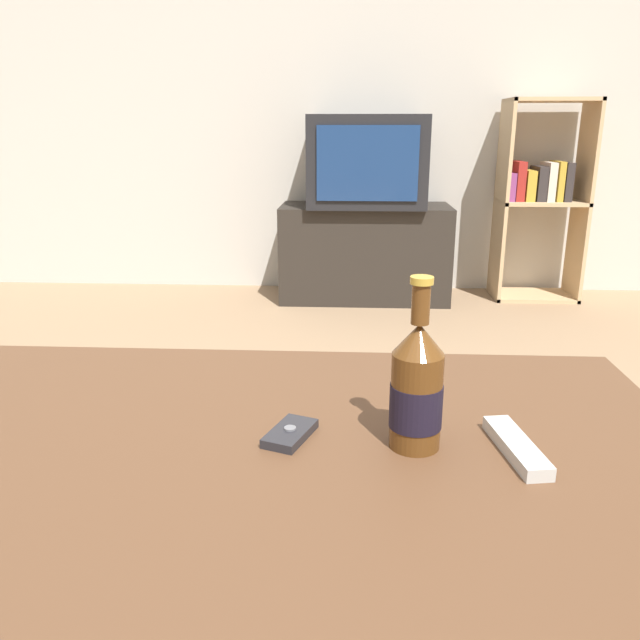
{
  "coord_description": "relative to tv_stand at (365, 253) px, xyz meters",
  "views": [
    {
      "loc": [
        0.16,
        -0.81,
        0.95
      ],
      "look_at": [
        0.1,
        0.33,
        0.6
      ],
      "focal_mm": 35.0,
      "sensor_mm": 36.0,
      "label": 1
    }
  ],
  "objects": [
    {
      "name": "back_wall",
      "position": [
        -0.22,
        0.29,
        1.03
      ],
      "size": [
        8.0,
        0.05,
        2.6
      ],
      "color": "beige",
      "rests_on": "ground_plane"
    },
    {
      "name": "coffee_table",
      "position": [
        -0.22,
        -2.73,
        0.17
      ],
      "size": [
        1.36,
        0.85,
        0.5
      ],
      "color": "brown",
      "rests_on": "ground_plane"
    },
    {
      "name": "tv_stand",
      "position": [
        0.0,
        0.0,
        0.0
      ],
      "size": [
        0.95,
        0.43,
        0.54
      ],
      "color": "#28231E",
      "rests_on": "ground_plane"
    },
    {
      "name": "television",
      "position": [
        0.0,
        -0.0,
        0.51
      ],
      "size": [
        0.63,
        0.53,
        0.48
      ],
      "color": "black",
      "rests_on": "tv_stand"
    },
    {
      "name": "bookshelf",
      "position": [
        0.98,
        0.08,
        0.32
      ],
      "size": [
        0.47,
        0.3,
        1.11
      ],
      "color": "tan",
      "rests_on": "ground_plane"
    },
    {
      "name": "beer_bottle",
      "position": [
        0.03,
        -2.71,
        0.32
      ],
      "size": [
        0.08,
        0.08,
        0.26
      ],
      "color": "#563314",
      "rests_on": "coffee_table"
    },
    {
      "name": "cell_phone",
      "position": [
        -0.15,
        -2.69,
        0.24
      ],
      "size": [
        0.08,
        0.11,
        0.02
      ],
      "rotation": [
        0.0,
        0.0,
        -0.35
      ],
      "color": "#232328",
      "rests_on": "coffee_table"
    },
    {
      "name": "remote_control",
      "position": [
        0.18,
        -2.72,
        0.24
      ],
      "size": [
        0.07,
        0.17,
        0.02
      ],
      "rotation": [
        0.0,
        0.0,
        0.16
      ],
      "color": "beige",
      "rests_on": "coffee_table"
    }
  ]
}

